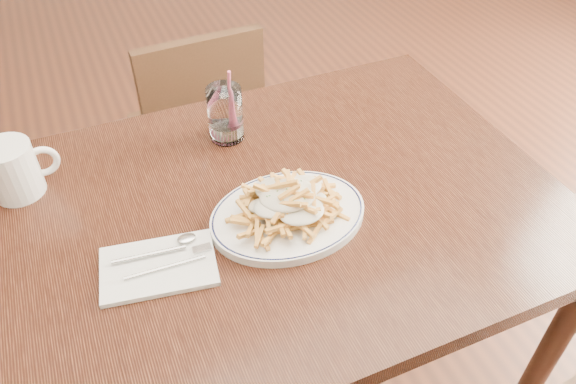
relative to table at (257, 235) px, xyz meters
name	(u,v)px	position (x,y,z in m)	size (l,w,h in m)	color
table	(257,235)	(0.00, 0.00, 0.00)	(1.20, 0.80, 0.75)	black
chair_far	(200,126)	(0.07, 0.71, -0.22)	(0.38, 0.38, 0.80)	#311D10
fries_plate	(288,215)	(0.05, -0.06, 0.09)	(0.36, 0.34, 0.02)	white
loaded_fries	(288,199)	(0.05, -0.06, 0.13)	(0.21, 0.17, 0.06)	gold
napkin	(158,266)	(-0.21, -0.08, 0.08)	(0.20, 0.13, 0.01)	white
cutlery	(157,261)	(-0.21, -0.07, 0.09)	(0.18, 0.07, 0.01)	silver
water_glass	(226,117)	(0.02, 0.24, 0.13)	(0.08, 0.08, 0.17)	white
coffee_mug	(14,170)	(-0.41, 0.23, 0.13)	(0.14, 0.10, 0.11)	white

